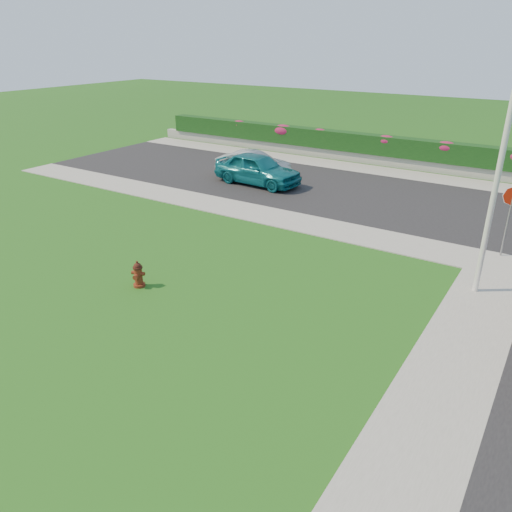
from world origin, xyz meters
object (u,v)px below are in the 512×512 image
Objects in this scene: utility_pole at (494,196)px; stop_sign at (511,205)px; sedan_teal at (258,169)px; sedan_silver at (254,164)px; fire_hydrant at (138,275)px.

stop_sign is at bearing 86.25° from utility_pole.
sedan_teal is 12.49m from stop_sign.
sedan_teal reaches higher than sedan_silver.
utility_pole is (11.84, -6.37, 2.16)m from sedan_teal.
sedan_teal is at bearing -148.41° from sedan_silver.
sedan_silver is at bearing 149.50° from utility_pole.
fire_hydrant is 0.21× the size of sedan_silver.
fire_hydrant is 10.50m from utility_pole.
sedan_teal is at bearing 88.15° from fire_hydrant.
stop_sign is (12.05, -3.11, 1.05)m from sedan_teal.
fire_hydrant is 12.42m from stop_sign.
stop_sign is (8.95, 8.47, 1.48)m from fire_hydrant.
sedan_teal is 1.83× the size of stop_sign.
sedan_silver is at bearing 43.85° from sedan_teal.
sedan_silver is 0.67× the size of utility_pole.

